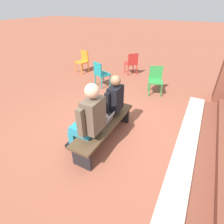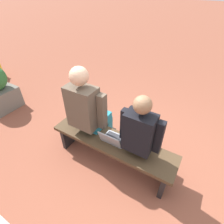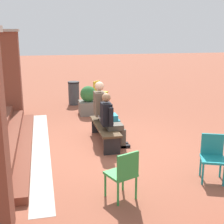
{
  "view_description": "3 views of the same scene",
  "coord_description": "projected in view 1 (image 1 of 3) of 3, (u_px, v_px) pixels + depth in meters",
  "views": [
    {
      "loc": [
        2.73,
        1.38,
        2.47
      ],
      "look_at": [
        0.21,
        0.05,
        0.68
      ],
      "focal_mm": 28.0,
      "sensor_mm": 36.0,
      "label": 1
    },
    {
      "loc": [
        -0.55,
        1.38,
        2.22
      ],
      "look_at": [
        0.54,
        -0.43,
        0.62
      ],
      "focal_mm": 28.0,
      "sensor_mm": 36.0,
      "label": 2
    },
    {
      "loc": [
        -6.8,
        1.38,
        2.65
      ],
      "look_at": [
        0.74,
        -0.35,
        0.65
      ],
      "focal_mm": 50.0,
      "sensor_mm": 36.0,
      "label": 3
    }
  ],
  "objects": [
    {
      "name": "ground_plane",
      "position": [
        114.0,
        133.0,
        3.91
      ],
      "size": [
        60.0,
        60.0,
        0.0
      ],
      "primitive_type": "plane",
      "color": "brown"
    },
    {
      "name": "person_adult",
      "position": [
        88.0,
        120.0,
        3.01
      ],
      "size": [
        0.6,
        0.76,
        1.45
      ],
      "color": "teal",
      "rests_on": "ground"
    },
    {
      "name": "laptop",
      "position": [
        106.0,
        120.0,
        3.44
      ],
      "size": [
        0.32,
        0.29,
        0.21
      ],
      "color": "#9EA0A5",
      "rests_on": "bench"
    },
    {
      "name": "plastic_chair_far_right",
      "position": [
        156.0,
        79.0,
        5.37
      ],
      "size": [
        0.54,
        0.54,
        0.84
      ],
      "color": "#2D893D",
      "rests_on": "ground"
    },
    {
      "name": "plastic_chair_by_pillar",
      "position": [
        101.0,
        73.0,
        5.81
      ],
      "size": [
        0.55,
        0.55,
        0.84
      ],
      "color": "teal",
      "rests_on": "ground"
    },
    {
      "name": "bench",
      "position": [
        105.0,
        126.0,
        3.51
      ],
      "size": [
        1.8,
        0.44,
        0.45
      ],
      "color": "#4C3823",
      "rests_on": "ground"
    },
    {
      "name": "concrete_strip",
      "position": [
        181.0,
        167.0,
        3.09
      ],
      "size": [
        5.91,
        0.4,
        0.01
      ],
      "primitive_type": "cube",
      "color": "#B7B2A8",
      "rests_on": "ground"
    },
    {
      "name": "plastic_chair_far_left",
      "position": [
        132.0,
        62.0,
        6.83
      ],
      "size": [
        0.59,
        0.59,
        0.84
      ],
      "color": "red",
      "rests_on": "ground"
    },
    {
      "name": "plastic_chair_mid_courtyard",
      "position": [
        83.0,
        60.0,
        7.09
      ],
      "size": [
        0.51,
        0.51,
        0.84
      ],
      "color": "orange",
      "rests_on": "ground"
    },
    {
      "name": "person_student",
      "position": [
        111.0,
        102.0,
        3.64
      ],
      "size": [
        0.52,
        0.66,
        1.31
      ],
      "color": "#4C473D",
      "rests_on": "ground"
    }
  ]
}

